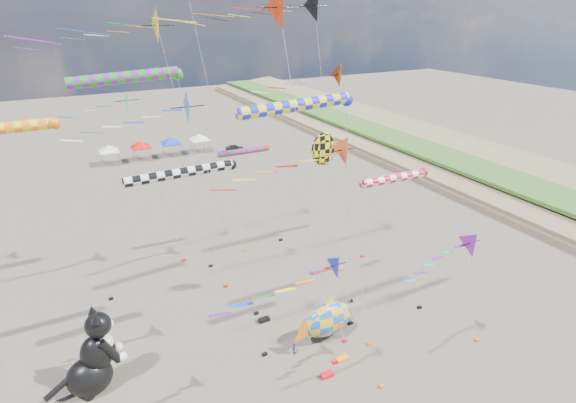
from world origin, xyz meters
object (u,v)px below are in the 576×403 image
Objects in this scene: cat_inflatable at (90,352)px; fish_inflatable at (327,320)px; person_adult at (317,328)px; parked_car at (235,148)px; child_blue at (294,349)px; child_green at (349,315)px.

fish_inflatable is (16.22, -2.98, -1.25)m from cat_inflatable.
person_adult is 0.54× the size of parked_car.
cat_inflatable is 3.53× the size of person_adult.
cat_inflatable is 16.03m from person_adult.
fish_inflatable is 3.27m from child_blue.
child_green is 0.36× the size of parked_car.
child_green reaches higher than child_blue.
cat_inflatable is at bearing 167.16° from parked_car.
child_green is at bearing -38.89° from child_blue.
child_blue is 52.24m from parked_car.
parked_car is (28.13, 46.77, -2.48)m from cat_inflatable.
fish_inflatable is 1.16m from person_adult.
parked_car is at bearing 51.11° from person_adult.
person_adult is 1.84× the size of child_blue.
child_green reaches higher than parked_car.
cat_inflatable is 1.89× the size of parked_car.
fish_inflatable is 4.83× the size of child_green.
person_adult reaches higher than parked_car.
child_green is 49.63m from parked_car.
cat_inflatable reaches higher than person_adult.
child_blue is (-2.46, -0.81, -0.39)m from person_adult.
fish_inflatable reaches higher than child_blue.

